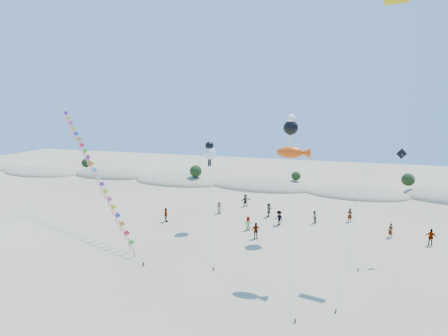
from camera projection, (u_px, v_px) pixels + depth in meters
ground at (121, 329)px, 24.68m from camera, size 160.00×160.00×0.00m
dune_ridge at (267, 186)px, 66.77m from camera, size 145.30×11.49×5.57m
kite_train at (92, 165)px, 43.81m from camera, size 20.80×14.93×15.10m
fish_kite at (294, 153)px, 30.51m from camera, size 2.78×7.49×11.26m
cartoon_kite_low at (209, 152)px, 43.71m from camera, size 5.17×12.08×10.36m
cartoon_kite_high at (291, 126)px, 40.44m from camera, size 8.37×8.44×13.60m
parafoil_kite at (395, 8)px, 31.89m from camera, size 4.76×11.68×23.86m
dark_kite at (416, 183)px, 34.11m from camera, size 5.43×4.71×10.57m
beachgoers at (275, 216)px, 46.74m from camera, size 31.06×13.73×1.84m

